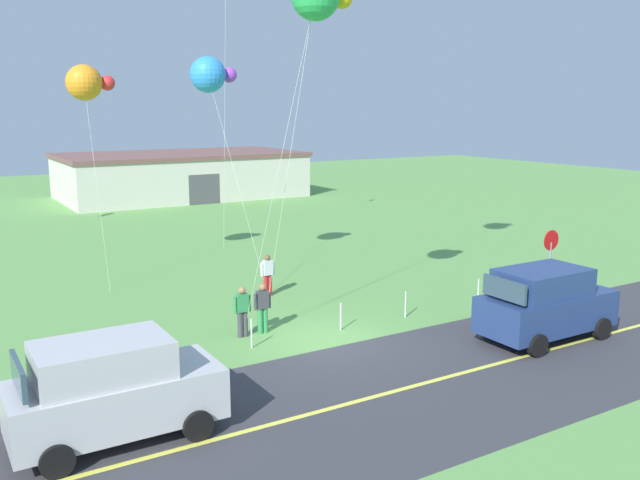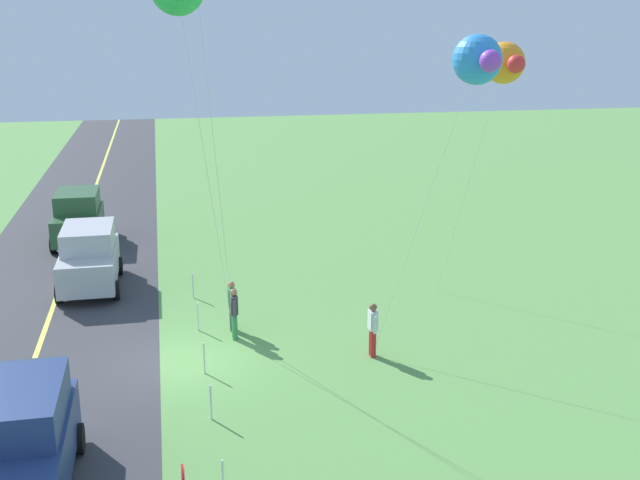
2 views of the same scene
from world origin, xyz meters
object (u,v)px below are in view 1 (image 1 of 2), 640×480
car_suv_foreground (545,303)px  person_child_watcher (242,310)px  person_adult_companion (268,274)px  kite_blue_mid (209,75)px  kite_green_far (86,83)px  car_parked_west_near (113,389)px  warehouse_distant (181,175)px  person_adult_near (263,307)px  stop_sign (550,250)px

car_suv_foreground → person_child_watcher: 9.29m
person_adult_companion → kite_blue_mid: kite_blue_mid is taller
kite_blue_mid → kite_green_far: bearing=146.4°
car_parked_west_near → warehouse_distant: bearing=68.1°
person_child_watcher → kite_green_far: 12.11m
person_adult_near → person_adult_companion: size_ratio=1.00×
warehouse_distant → car_parked_west_near: bearing=-111.9°
stop_sign → kite_green_far: size_ratio=0.29×
car_parked_west_near → kite_green_far: size_ratio=0.51×
car_suv_foreground → person_child_watcher: car_suv_foreground is taller
person_adult_companion → kite_green_far: 10.41m
person_adult_near → car_parked_west_near: bearing=-126.7°
warehouse_distant → person_adult_near: bearing=-105.7°
car_suv_foreground → warehouse_distant: 38.28m
kite_green_far → person_adult_companion: bearing=-50.0°
person_adult_near → kite_green_far: size_ratio=0.18×
person_adult_companion → kite_green_far: (-4.90, 5.83, 7.10)m
person_adult_companion → car_parked_west_near: bearing=-42.9°
person_adult_companion → kite_blue_mid: size_ratio=0.18×
person_child_watcher → kite_blue_mid: bearing=-140.5°
car_suv_foreground → kite_green_far: bearing=124.3°
kite_green_far → car_suv_foreground: bearing=-55.7°
stop_sign → car_parked_west_near: bearing=-170.7°
kite_blue_mid → car_parked_west_near: bearing=-121.7°
stop_sign → warehouse_distant: bearing=92.8°
person_adult_companion → kite_green_far: bearing=-139.5°
car_suv_foreground → warehouse_distant: size_ratio=0.24×
car_suv_foreground → stop_sign: size_ratio=1.72×
kite_blue_mid → kite_green_far: (-4.08, 2.71, -0.30)m
person_adult_companion → warehouse_distant: bearing=166.7°
person_child_watcher → warehouse_distant: warehouse_distant is taller
car_suv_foreground → person_adult_companion: 10.10m
person_adult_companion → person_child_watcher: size_ratio=1.00×
person_adult_companion → kite_blue_mid: bearing=-164.8°
car_parked_west_near → stop_sign: size_ratio=1.72×
car_suv_foreground → car_parked_west_near: size_ratio=1.00×
person_adult_companion → kite_green_far: size_ratio=0.18×
car_suv_foreground → person_adult_companion: (-5.05, 8.74, -0.29)m
stop_sign → kite_blue_mid: (-9.77, 8.72, 6.46)m
car_suv_foreground → kite_blue_mid: bearing=116.3°
car_suv_foreground → car_parked_west_near: bearing=178.4°
car_parked_west_near → kite_blue_mid: bearing=58.3°
car_parked_west_near → kite_green_far: bearing=78.0°
car_suv_foreground → stop_sign: (3.90, 3.14, 0.65)m
car_suv_foreground → kite_green_far: (-9.94, 14.57, 6.81)m
kite_blue_mid → warehouse_distant: 28.32m
warehouse_distant → kite_green_far: bearing=-117.2°
kite_blue_mid → car_suv_foreground: bearing=-63.7°
kite_blue_mid → person_child_watcher: bearing=-105.9°
stop_sign → person_adult_companion: bearing=148.0°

